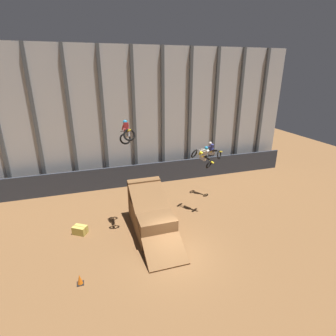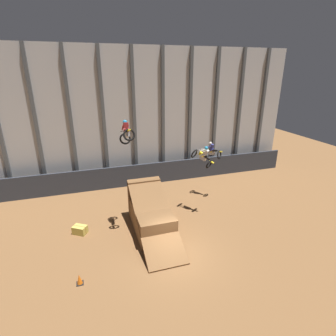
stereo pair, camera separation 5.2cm
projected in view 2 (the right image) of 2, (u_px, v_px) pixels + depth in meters
ground_plane at (176, 254)px, 15.75m from camera, size 60.00×60.00×0.00m
arena_back_wall at (134, 118)px, 24.30m from camera, size 32.00×0.40×12.46m
lower_barrier at (139, 175)px, 24.98m from camera, size 31.36×0.20×2.05m
dirt_ramp at (151, 215)px, 18.13m from camera, size 2.41×6.51×3.03m
rider_bike_left_air at (127, 133)px, 16.10m from camera, size 0.82×1.71×1.66m
rider_bike_center_air at (203, 156)px, 19.05m from camera, size 1.55×1.79×1.67m
rider_bike_right_air at (211, 152)px, 21.73m from camera, size 1.58×1.69×1.53m
traffic_cone_near_ramp at (79, 279)px, 13.50m from camera, size 0.36×0.36×0.58m
hay_bale_trackside at (80, 230)px, 17.68m from camera, size 1.08×1.00×0.57m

